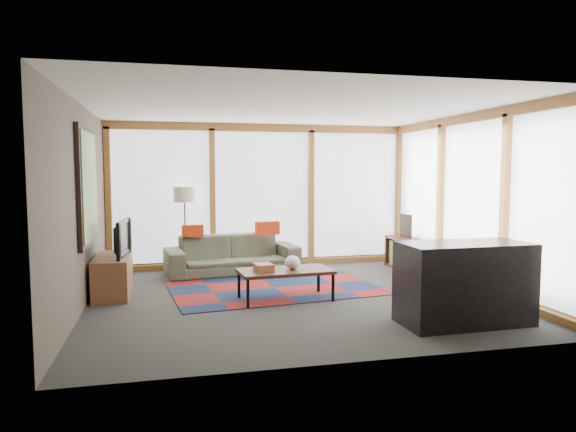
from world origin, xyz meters
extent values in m
plane|color=#2E2E2B|center=(0.00, 0.00, 0.00)|extent=(5.50, 5.50, 0.00)
cube|color=#473D34|center=(-2.75, 0.00, 1.30)|extent=(0.04, 5.00, 2.60)
cube|color=#473D34|center=(0.00, -2.50, 1.30)|extent=(5.50, 0.04, 2.60)
cube|color=silver|center=(0.00, 0.00, 2.60)|extent=(5.50, 5.00, 0.04)
cube|color=white|center=(0.00, 2.47, 1.30)|extent=(5.30, 0.02, 2.35)
cube|color=white|center=(2.72, 0.00, 1.30)|extent=(0.02, 4.80, 2.35)
cube|color=black|center=(-2.71, 0.30, 1.55)|extent=(0.05, 1.35, 1.55)
cube|color=yellow|center=(-2.69, 0.30, 1.55)|extent=(0.02, 1.20, 1.40)
cube|color=maroon|center=(-0.16, 0.58, 0.01)|extent=(3.23, 2.29, 0.01)
imported|color=#3C3D2E|center=(-0.64, 1.87, 0.33)|extent=(2.33, 1.16, 0.65)
cube|color=#AF2F11|center=(-1.30, 1.89, 0.75)|extent=(0.37, 0.12, 0.20)
cube|color=#AF2F11|center=(-0.03, 1.86, 0.77)|extent=(0.43, 0.17, 0.23)
cube|color=#9B5731|center=(-0.46, -0.13, 0.46)|extent=(0.25, 0.30, 0.09)
ellipsoid|color=silver|center=(-0.05, -0.10, 0.51)|extent=(0.23, 0.23, 0.18)
ellipsoid|color=black|center=(2.44, 0.34, 0.61)|extent=(0.24, 0.24, 0.10)
ellipsoid|color=black|center=(2.45, 0.64, 0.60)|extent=(0.19, 0.19, 0.08)
cube|color=black|center=(2.48, 1.67, 0.77)|extent=(0.09, 0.32, 0.41)
cube|color=brown|center=(-2.47, 0.68, 0.28)|extent=(0.47, 1.12, 0.56)
imported|color=black|center=(-2.39, 0.65, 0.82)|extent=(0.21, 0.90, 0.51)
cube|color=black|center=(1.60, -1.63, 0.47)|extent=(1.49, 0.72, 0.93)
camera|label=1|loc=(-1.68, -6.81, 1.75)|focal=32.00mm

